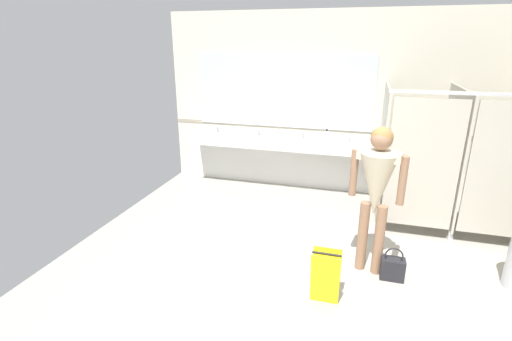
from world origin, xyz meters
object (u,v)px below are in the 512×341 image
object	(u,v)px
person_standing	(377,184)
wet_floor_sign	(325,277)
soap_dispenser	(327,135)
handbag	(392,268)

from	to	relation	value
person_standing	wet_floor_sign	world-z (taller)	person_standing
soap_dispenser	wet_floor_sign	size ratio (longest dim) A/B	0.32
soap_dispenser	handbag	bearing A→B (deg)	-67.16
handbag	person_standing	bearing A→B (deg)	158.74
person_standing	handbag	world-z (taller)	person_standing
handbag	wet_floor_sign	size ratio (longest dim) A/B	0.68
wet_floor_sign	handbag	bearing A→B (deg)	42.08
person_standing	wet_floor_sign	distance (m)	1.11
handbag	soap_dispenser	distance (m)	2.78
handbag	soap_dispenser	xyz separation A→B (m)	(-1.03, 2.44, 0.84)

